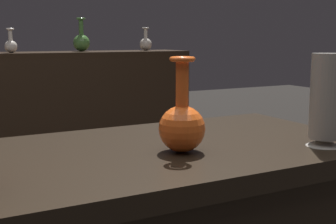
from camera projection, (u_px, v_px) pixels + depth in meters
The scene contains 6 objects.
back_display_shelf at pixel (13, 124), 3.19m from camera, with size 2.60×0.40×0.99m.
vase_centerpiece at pixel (182, 124), 1.17m from camera, with size 0.12×0.12×0.24m.
vase_left_accent at pixel (326, 101), 1.23m from camera, with size 0.09×0.09×0.25m.
shelf_vase_far_right at pixel (146, 43), 3.62m from camera, with size 0.10×0.10×0.18m.
shelf_vase_center at pixel (11, 45), 3.05m from camera, with size 0.08×0.08×0.16m.
shelf_vase_right at pixel (81, 41), 3.38m from camera, with size 0.12×0.12×0.24m.
Camera 1 is at (-0.54, -1.07, 1.09)m, focal length 49.18 mm.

